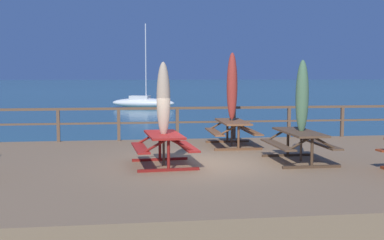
% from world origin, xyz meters
% --- Properties ---
extents(ground_plane, '(600.00, 600.00, 0.00)m').
position_xyz_m(ground_plane, '(0.00, 0.00, 0.00)').
color(ground_plane, '#2D5B6B').
extents(wooden_deck, '(15.70, 9.05, 0.89)m').
position_xyz_m(wooden_deck, '(0.00, 0.00, 0.45)').
color(wooden_deck, '#846647').
rests_on(wooden_deck, ground).
extents(railing_waterside_far, '(15.50, 0.10, 1.09)m').
position_xyz_m(railing_waterside_far, '(0.00, 4.37, 1.64)').
color(railing_waterside_far, brown).
rests_on(railing_waterside_far, wooden_deck).
extents(picnic_table_mid_centre, '(1.42, 1.99, 0.78)m').
position_xyz_m(picnic_table_mid_centre, '(1.51, 2.69, 1.45)').
color(picnic_table_mid_centre, brown).
rests_on(picnic_table_mid_centre, wooden_deck).
extents(picnic_table_mid_left, '(1.53, 1.82, 0.78)m').
position_xyz_m(picnic_table_mid_left, '(-0.78, -0.16, 1.44)').
color(picnic_table_mid_left, maroon).
rests_on(picnic_table_mid_left, wooden_deck).
extents(picnic_table_mid_right, '(1.42, 2.01, 0.78)m').
position_xyz_m(picnic_table_mid_right, '(2.57, -0.10, 1.45)').
color(picnic_table_mid_right, brown).
rests_on(picnic_table_mid_right, wooden_deck).
extents(patio_umbrella_tall_back_right, '(0.32, 0.32, 2.81)m').
position_xyz_m(patio_umbrella_tall_back_right, '(1.49, 2.74, 2.68)').
color(patio_umbrella_tall_back_right, '#4C3828').
rests_on(patio_umbrella_tall_back_right, wooden_deck).
extents(patio_umbrella_tall_mid_right, '(0.32, 0.32, 2.46)m').
position_xyz_m(patio_umbrella_tall_mid_right, '(-0.79, -0.19, 2.45)').
color(patio_umbrella_tall_mid_right, '#4C3828').
rests_on(patio_umbrella_tall_mid_right, wooden_deck).
extents(patio_umbrella_short_back, '(0.32, 0.32, 2.52)m').
position_xyz_m(patio_umbrella_short_back, '(2.64, -0.03, 2.49)').
color(patio_umbrella_short_back, '#4C3828').
rests_on(patio_umbrella_short_back, wooden_deck).
extents(sailboat_distant, '(6.21, 3.67, 7.72)m').
position_xyz_m(sailboat_distant, '(-0.26, 33.20, 0.51)').
color(sailboat_distant, white).
rests_on(sailboat_distant, ground).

